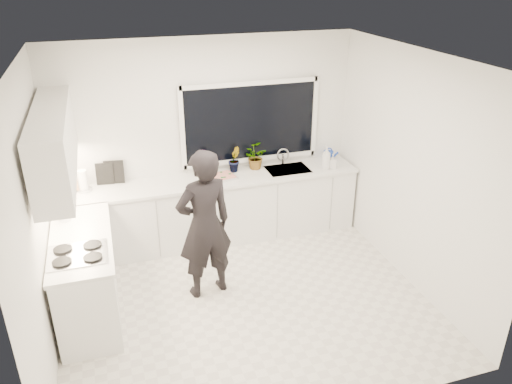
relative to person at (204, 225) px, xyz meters
name	(u,v)px	position (x,y,z in m)	size (l,w,h in m)	color
floor	(245,301)	(0.37, -0.30, -0.89)	(4.00, 3.50, 0.02)	beige
wall_back	(207,140)	(0.37, 1.46, 0.47)	(4.00, 0.02, 2.70)	white
wall_left	(34,221)	(-1.64, -0.30, 0.47)	(0.02, 3.50, 2.70)	white
wall_right	(413,171)	(2.38, -0.30, 0.47)	(0.02, 3.50, 2.70)	white
ceiling	(242,59)	(0.37, -0.30, 1.83)	(4.00, 3.50, 0.02)	white
window	(250,122)	(0.97, 1.43, 0.67)	(1.80, 0.02, 1.00)	black
base_cabinets_back	(215,211)	(0.37, 1.15, -0.44)	(3.92, 0.58, 0.88)	white
base_cabinets_left	(87,276)	(-1.30, 0.05, -0.44)	(0.58, 1.60, 0.88)	white
countertop_back	(214,180)	(0.37, 1.14, 0.02)	(3.94, 0.62, 0.04)	silver
countertop_left	(80,239)	(-1.30, 0.05, 0.02)	(0.62, 1.60, 0.04)	silver
upper_cabinets	(54,143)	(-1.42, 0.40, 0.97)	(0.34, 2.10, 0.70)	white
sink	(288,172)	(1.42, 1.15, -0.01)	(0.58, 0.42, 0.14)	silver
faucet	(283,157)	(1.42, 1.35, 0.15)	(0.03, 0.03, 0.22)	silver
stovetop	(78,254)	(-1.32, -0.30, 0.05)	(0.56, 0.48, 0.03)	black
person	(204,225)	(0.00, 0.00, 0.00)	(0.64, 0.42, 1.76)	black
pizza_tray	(220,177)	(0.45, 1.12, 0.05)	(0.41, 0.30, 0.03)	silver
pizza	(219,176)	(0.45, 1.12, 0.07)	(0.37, 0.27, 0.01)	red
watering_can	(328,155)	(2.10, 1.31, 0.10)	(0.14, 0.14, 0.13)	#1236AD
paper_towel_roll	(83,181)	(-1.25, 1.25, 0.17)	(0.11, 0.11, 0.26)	white
knife_block	(71,183)	(-1.39, 1.29, 0.15)	(0.13, 0.10, 0.22)	#9F734A
utensil_crock	(64,214)	(-1.46, 0.50, 0.12)	(0.13, 0.13, 0.16)	#B2B2B7
picture_frame_large	(105,174)	(-0.99, 1.39, 0.18)	(0.22, 0.02, 0.28)	black
picture_frame_small	(114,172)	(-0.87, 1.39, 0.19)	(0.25, 0.02, 0.30)	black
herb_plants	(239,159)	(0.77, 1.31, 0.21)	(0.98, 0.41, 0.34)	#26662D
soap_bottles	(328,159)	(1.94, 1.00, 0.19)	(0.22, 0.13, 0.33)	#D8BF66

